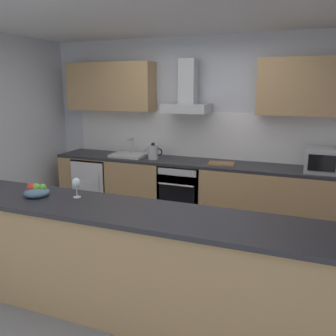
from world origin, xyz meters
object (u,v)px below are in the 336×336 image
object	(u,v)px
range_hood	(187,96)
chopping_board	(222,164)
sink	(129,155)
microwave	(327,161)
oven	(183,191)
wine_glass	(76,184)
fruit_bowl	(37,191)
kettle	(153,152)
refrigerator	(98,184)

from	to	relation	value
range_hood	chopping_board	bearing A→B (deg)	-15.83
sink	chopping_board	world-z (taller)	sink
microwave	chopping_board	size ratio (longest dim) A/B	1.47
sink	oven	bearing A→B (deg)	-0.73
wine_glass	chopping_board	distance (m)	2.23
chopping_board	oven	bearing A→B (deg)	177.49
oven	microwave	bearing A→B (deg)	-0.88
wine_glass	fruit_bowl	size ratio (longest dim) A/B	0.81
sink	chopping_board	xyz separation A→B (m)	(1.40, -0.03, -0.02)
microwave	kettle	xyz separation A→B (m)	(-2.27, -0.01, -0.04)
refrigerator	chopping_board	distance (m)	2.02
kettle	fruit_bowl	xyz separation A→B (m)	(-0.18, -2.16, 0.00)
microwave	wine_glass	size ratio (longest dim) A/B	2.81
sink	fruit_bowl	distance (m)	2.22
oven	wine_glass	world-z (taller)	wine_glass
sink	kettle	size ratio (longest dim) A/B	1.73
fruit_bowl	wine_glass	bearing A→B (deg)	16.53
microwave	kettle	world-z (taller)	microwave
oven	wine_glass	size ratio (longest dim) A/B	4.50
sink	fruit_bowl	bearing A→B (deg)	-84.00
oven	kettle	distance (m)	0.71
range_hood	kettle	bearing A→B (deg)	-160.10
kettle	chopping_board	size ratio (longest dim) A/B	0.85
wine_glass	kettle	bearing A→B (deg)	94.81
oven	sink	bearing A→B (deg)	179.27
kettle	range_hood	bearing A→B (deg)	19.90
microwave	kettle	size ratio (longest dim) A/B	1.73
range_hood	wine_glass	world-z (taller)	range_hood
oven	sink	world-z (taller)	sink
refrigerator	range_hood	bearing A→B (deg)	5.32
microwave	oven	bearing A→B (deg)	179.12
sink	kettle	distance (m)	0.42
refrigerator	range_hood	world-z (taller)	range_hood
kettle	wine_glass	world-z (taller)	kettle
refrigerator	fruit_bowl	xyz separation A→B (m)	(0.79, -2.20, 0.58)
refrigerator	range_hood	size ratio (longest dim) A/B	1.18
kettle	microwave	bearing A→B (deg)	0.15
microwave	wine_glass	bearing A→B (deg)	-135.38
refrigerator	microwave	bearing A→B (deg)	-0.45
refrigerator	kettle	xyz separation A→B (m)	(0.97, -0.03, 0.58)
sink	kettle	world-z (taller)	sink
sink	range_hood	distance (m)	1.22
chopping_board	range_hood	bearing A→B (deg)	164.17
oven	microwave	xyz separation A→B (m)	(1.82, -0.03, 0.59)
oven	refrigerator	size ratio (longest dim) A/B	0.94
microwave	sink	size ratio (longest dim) A/B	1.00
sink	microwave	bearing A→B (deg)	-0.83
wine_glass	oven	bearing A→B (deg)	82.45
range_hood	refrigerator	bearing A→B (deg)	-174.68
wine_glass	fruit_bowl	xyz separation A→B (m)	(-0.35, -0.10, -0.08)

